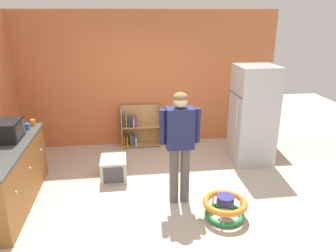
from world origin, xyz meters
name	(u,v)px	position (x,y,z in m)	size (l,w,h in m)	color
ground_plane	(164,199)	(0.00, 0.00, 0.00)	(12.00, 12.00, 0.00)	beige
back_wall	(150,80)	(0.00, 2.33, 1.35)	(5.20, 0.06, 2.70)	#CA6F40
kitchen_counter	(8,176)	(-2.20, 0.17, 0.45)	(0.65, 2.01, 0.90)	#9D6431
refrigerator	(253,115)	(1.76, 1.13, 0.89)	(0.73, 0.68, 1.78)	#B7BABF
bookshelf	(138,129)	(-0.27, 2.14, 0.37)	(0.80, 0.28, 0.85)	tan
standing_person	(180,139)	(0.22, -0.07, 0.98)	(0.57, 0.22, 1.64)	#595454
baby_walker	(225,207)	(0.76, -0.55, 0.16)	(0.60, 0.60, 0.32)	#288C46
pet_carrier	(114,168)	(-0.75, 0.78, 0.18)	(0.42, 0.55, 0.36)	beige
microwave	(7,130)	(-2.20, 0.45, 1.04)	(0.37, 0.48, 0.28)	black
banana_bunch	(6,130)	(-2.36, 0.81, 0.93)	(0.12, 0.16, 0.04)	#DDCA44
orange_cup	(33,122)	(-2.01, 1.06, 0.95)	(0.08, 0.08, 0.10)	orange
green_cup	(19,129)	(-2.15, 0.77, 0.95)	(0.08, 0.08, 0.10)	#2A9651
blue_cup	(27,126)	(-2.05, 0.88, 0.95)	(0.08, 0.08, 0.10)	blue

